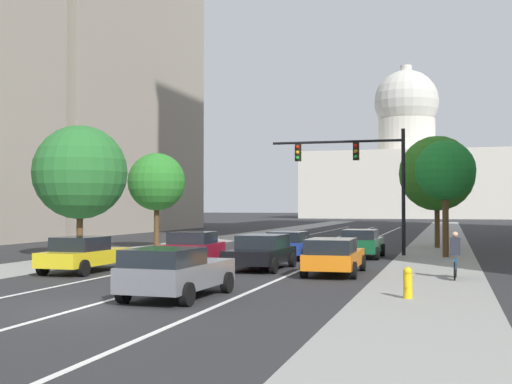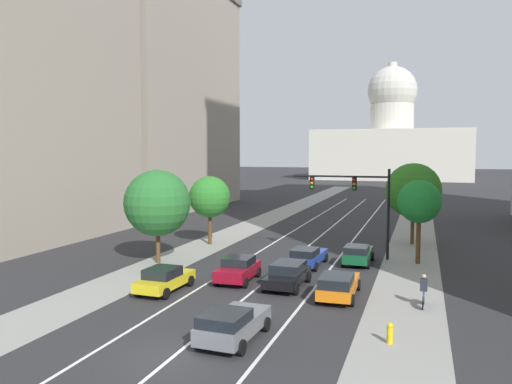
# 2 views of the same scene
# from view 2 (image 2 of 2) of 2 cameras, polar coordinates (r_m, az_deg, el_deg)

# --- Properties ---
(ground_plane) EXTENTS (400.00, 400.00, 0.00)m
(ground_plane) POSITION_cam_2_polar(r_m,az_deg,el_deg) (58.70, 9.11, -3.39)
(ground_plane) COLOR #2B2B2D
(sidewalk_left) EXTENTS (3.93, 130.00, 0.01)m
(sidewalk_left) POSITION_cam_2_polar(r_m,az_deg,el_deg) (55.88, -0.31, -3.72)
(sidewalk_left) COLOR gray
(sidewalk_left) RESTS_ON ground
(sidewalk_right) EXTENTS (3.93, 130.00, 0.01)m
(sidewalk_right) POSITION_cam_2_polar(r_m,az_deg,el_deg) (53.04, 17.31, -4.38)
(sidewalk_right) COLOR gray
(sidewalk_right) RESTS_ON ground
(lane_stripe_left) EXTENTS (0.16, 90.00, 0.01)m
(lane_stripe_left) POSITION_cam_2_polar(r_m,az_deg,el_deg) (44.92, 1.94, -5.75)
(lane_stripe_left) COLOR white
(lane_stripe_left) RESTS_ON ground
(lane_stripe_center) EXTENTS (0.16, 90.00, 0.01)m
(lane_stripe_center) POSITION_cam_2_polar(r_m,az_deg,el_deg) (44.14, 6.00, -5.96)
(lane_stripe_center) COLOR white
(lane_stripe_center) RESTS_ON ground
(lane_stripe_right) EXTENTS (0.16, 90.00, 0.01)m
(lane_stripe_right) POSITION_cam_2_polar(r_m,az_deg,el_deg) (43.58, 10.19, -6.14)
(lane_stripe_right) COLOR white
(lane_stripe_right) RESTS_ON ground
(office_tower_far_left) EXTENTS (19.03, 30.34, 32.78)m
(office_tower_far_left) POSITION_cam_2_polar(r_m,az_deg,el_deg) (75.77, -12.47, 10.79)
(office_tower_far_left) COLOR #9E9384
(office_tower_far_left) RESTS_ON ground
(capitol_building) EXTENTS (43.88, 24.56, 33.94)m
(capitol_building) POSITION_cam_2_polar(r_m,az_deg,el_deg) (155.11, 14.91, 5.32)
(capitol_building) COLOR beige
(capitol_building) RESTS_ON ground
(car_crimson) EXTENTS (2.16, 4.09, 1.52)m
(car_crimson) POSITION_cam_2_polar(r_m,az_deg,el_deg) (31.89, -2.01, -8.60)
(car_crimson) COLOR maroon
(car_crimson) RESTS_ON ground
(car_yellow) EXTENTS (2.09, 4.34, 1.43)m
(car_yellow) POSITION_cam_2_polar(r_m,az_deg,el_deg) (30.10, -10.25, -9.57)
(car_yellow) COLOR yellow
(car_yellow) RESTS_ON ground
(car_gray) EXTENTS (2.27, 4.35, 1.48)m
(car_gray) POSITION_cam_2_polar(r_m,az_deg,el_deg) (22.22, -2.72, -14.53)
(car_gray) COLOR slate
(car_gray) RESTS_ON ground
(car_blue) EXTENTS (2.12, 4.59, 1.40)m
(car_blue) POSITION_cam_2_polar(r_m,az_deg,el_deg) (36.07, 5.84, -7.17)
(car_blue) COLOR #1E389E
(car_blue) RESTS_ON ground
(car_orange) EXTENTS (2.11, 4.80, 1.42)m
(car_orange) POSITION_cam_2_polar(r_m,az_deg,el_deg) (28.70, 9.20, -10.23)
(car_orange) COLOR orange
(car_orange) RESTS_ON ground
(car_black) EXTENTS (2.19, 4.43, 1.44)m
(car_black) POSITION_cam_2_polar(r_m,az_deg,el_deg) (30.68, 3.56, -9.17)
(car_black) COLOR black
(car_black) RESTS_ON ground
(car_green) EXTENTS (1.96, 4.19, 1.47)m
(car_green) POSITION_cam_2_polar(r_m,az_deg,el_deg) (37.23, 11.35, -6.80)
(car_green) COLOR #14512D
(car_green) RESTS_ON ground
(traffic_signal_mast) EXTENTS (7.29, 0.39, 6.78)m
(traffic_signal_mast) POSITION_cam_2_polar(r_m,az_deg,el_deg) (38.91, 11.37, -0.34)
(traffic_signal_mast) COLOR black
(traffic_signal_mast) RESTS_ON ground
(fire_hydrant) EXTENTS (0.26, 0.35, 0.91)m
(fire_hydrant) POSITION_cam_2_polar(r_m,az_deg,el_deg) (22.77, 14.78, -15.03)
(fire_hydrant) COLOR yellow
(fire_hydrant) RESTS_ON ground
(cyclist) EXTENTS (0.37, 1.70, 1.72)m
(cyclist) POSITION_cam_2_polar(r_m,az_deg,el_deg) (28.13, 18.29, -10.49)
(cyclist) COLOR black
(cyclist) RESTS_ON ground
(street_tree_near_left) EXTENTS (4.78, 4.78, 6.75)m
(street_tree_near_left) POSITION_cam_2_polar(r_m,az_deg,el_deg) (37.14, -11.00, -1.23)
(street_tree_near_left) COLOR #51381E
(street_tree_near_left) RESTS_ON ground
(street_tree_mid_left) EXTENTS (3.58, 3.58, 5.94)m
(street_tree_mid_left) POSITION_cam_2_polar(r_m,az_deg,el_deg) (44.10, -5.22, -0.56)
(street_tree_mid_left) COLOR #51381E
(street_tree_mid_left) RESTS_ON ground
(street_tree_mid_right) EXTENTS (3.08, 3.08, 6.03)m
(street_tree_mid_right) POSITION_cam_2_polar(r_m,az_deg,el_deg) (38.04, 17.84, -1.07)
(street_tree_mid_right) COLOR #51381E
(street_tree_mid_right) RESTS_ON ground
(street_tree_near_right) EXTENTS (4.73, 4.73, 7.07)m
(street_tree_near_right) POSITION_cam_2_polar(r_m,az_deg,el_deg) (45.91, 17.23, 0.16)
(street_tree_near_right) COLOR #51381E
(street_tree_near_right) RESTS_ON ground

